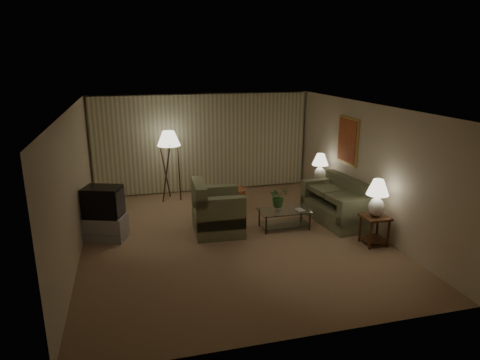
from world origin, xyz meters
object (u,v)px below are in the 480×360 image
(table_lamp_near, at_px, (377,195))
(vase, at_px, (278,207))
(sofa, at_px, (336,205))
(tv_cabinet, at_px, (105,227))
(coffee_table, at_px, (284,216))
(side_table_far, at_px, (319,189))
(floor_lamp, at_px, (170,165))
(armchair, at_px, (218,212))
(crt_tv, at_px, (103,202))
(side_table_near, at_px, (374,225))
(table_lamp_far, at_px, (320,165))
(ottoman, at_px, (232,197))

(table_lamp_near, height_order, vase, table_lamp_near)
(sofa, distance_m, tv_cabinet, 5.06)
(coffee_table, bearing_deg, side_table_far, 43.29)
(side_table_far, distance_m, floor_lamp, 3.88)
(armchair, height_order, vase, armchair)
(table_lamp_near, relative_size, vase, 4.80)
(coffee_table, relative_size, crt_tv, 1.33)
(armchair, height_order, side_table_near, armchair)
(crt_tv, relative_size, vase, 5.42)
(sofa, distance_m, armchair, 2.73)
(table_lamp_far, bearing_deg, armchair, -157.60)
(side_table_far, distance_m, table_lamp_far, 0.62)
(table_lamp_near, relative_size, floor_lamp, 0.41)
(side_table_near, height_order, side_table_far, same)
(floor_lamp, bearing_deg, crt_tv, -125.23)
(side_table_far, relative_size, table_lamp_far, 0.85)
(crt_tv, bearing_deg, table_lamp_far, 29.98)
(crt_tv, bearing_deg, armchair, 13.99)
(side_table_far, xyz_separation_m, coffee_table, (-1.43, -1.35, -0.12))
(floor_lamp, distance_m, vase, 3.35)
(coffee_table, height_order, ottoman, ottoman)
(side_table_near, distance_m, table_lamp_near, 0.64)
(side_table_far, bearing_deg, tv_cabinet, -169.50)
(table_lamp_far, xyz_separation_m, tv_cabinet, (-5.20, -0.96, -0.77))
(side_table_far, relative_size, table_lamp_near, 0.80)
(crt_tv, bearing_deg, side_table_near, 2.01)
(side_table_far, distance_m, ottoman, 2.23)
(coffee_table, height_order, vase, vase)
(side_table_far, height_order, coffee_table, side_table_far)
(sofa, relative_size, side_table_near, 3.22)
(table_lamp_near, distance_m, floor_lamp, 5.30)
(table_lamp_far, relative_size, floor_lamp, 0.39)
(coffee_table, xyz_separation_m, ottoman, (-0.76, 1.73, -0.05))
(crt_tv, bearing_deg, side_table_far, 29.98)
(sofa, distance_m, table_lamp_near, 1.51)
(table_lamp_near, bearing_deg, coffee_table, 138.90)
(side_table_near, bearing_deg, side_table_far, 90.00)
(table_lamp_near, xyz_separation_m, coffee_table, (-1.43, 1.25, -0.77))
(coffee_table, bearing_deg, side_table_near, -41.10)
(sofa, relative_size, tv_cabinet, 2.04)
(sofa, relative_size, floor_lamp, 1.06)
(armchair, relative_size, table_lamp_far, 1.65)
(table_lamp_far, bearing_deg, floor_lamp, 160.87)
(sofa, xyz_separation_m, floor_lamp, (-3.48, 2.51, 0.57))
(armchair, height_order, side_table_far, armchair)
(armchair, relative_size, crt_tv, 1.37)
(side_table_far, height_order, floor_lamp, floor_lamp)
(table_lamp_near, xyz_separation_m, ottoman, (-2.19, 2.98, -0.82))
(side_table_near, bearing_deg, floor_lamp, 133.25)
(side_table_far, bearing_deg, table_lamp_far, -135.00)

